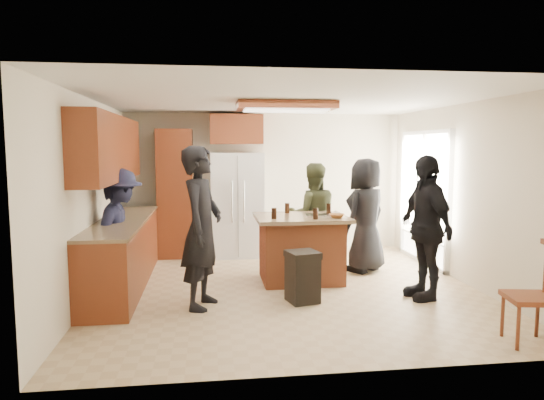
{
  "coord_description": "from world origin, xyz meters",
  "views": [
    {
      "loc": [
        -1.03,
        -6.28,
        1.88
      ],
      "look_at": [
        -0.15,
        0.46,
        1.15
      ],
      "focal_mm": 32.0,
      "sensor_mm": 36.0,
      "label": 1
    }
  ],
  "objects": [
    {
      "name": "left_cabinetry",
      "position": [
        -2.24,
        0.4,
        0.96
      ],
      "size": [
        0.64,
        3.0,
        2.3
      ],
      "color": "maroon",
      "rests_on": "ground"
    },
    {
      "name": "refrigerator",
      "position": [
        -0.55,
        2.12,
        0.9
      ],
      "size": [
        0.9,
        0.76,
        1.8
      ],
      "color": "white",
      "rests_on": "ground"
    },
    {
      "name": "person_front_left",
      "position": [
        -1.12,
        -0.61,
        0.95
      ],
      "size": [
        0.7,
        0.82,
        1.91
      ],
      "primitive_type": "imported",
      "rotation": [
        0.0,
        0.0,
        1.26
      ],
      "color": "black",
      "rests_on": "ground"
    },
    {
      "name": "person_side_right",
      "position": [
        1.64,
        -0.63,
        0.9
      ],
      "size": [
        0.63,
        1.1,
        1.8
      ],
      "primitive_type": "imported",
      "rotation": [
        0.0,
        0.0,
        -1.48
      ],
      "color": "black",
      "rests_on": "ground"
    },
    {
      "name": "person_behind_right",
      "position": [
        1.33,
        0.76,
        0.86
      ],
      "size": [
        1.0,
        0.95,
        1.73
      ],
      "primitive_type": "imported",
      "rotation": [
        0.0,
        0.0,
        3.8
      ],
      "color": "black",
      "rests_on": "ground"
    },
    {
      "name": "kitchen_island",
      "position": [
        0.25,
        0.36,
        0.47
      ],
      "size": [
        1.28,
        1.03,
        0.93
      ],
      "color": "#AC502C",
      "rests_on": "ground"
    },
    {
      "name": "back_wall_units",
      "position": [
        -1.33,
        2.2,
        1.38
      ],
      "size": [
        1.8,
        0.6,
        2.45
      ],
      "color": "maroon",
      "rests_on": "ground"
    },
    {
      "name": "person_behind_left",
      "position": [
        0.58,
        1.08,
        0.83
      ],
      "size": [
        0.82,
        0.52,
        1.65
      ],
      "primitive_type": "imported",
      "rotation": [
        0.0,
        0.0,
        3.11
      ],
      "color": "#393E24",
      "rests_on": "ground"
    },
    {
      "name": "trash_bin",
      "position": [
        0.09,
        -0.59,
        0.32
      ],
      "size": [
        0.44,
        0.44,
        0.63
      ],
      "color": "black",
      "rests_on": "ground"
    },
    {
      "name": "room_shell",
      "position": [
        4.37,
        1.64,
        0.87
      ],
      "size": [
        8.0,
        5.2,
        5.0
      ],
      "color": "tan",
      "rests_on": "ground"
    },
    {
      "name": "spindle_chair",
      "position": [
        2.03,
        -2.13,
        0.45
      ],
      "size": [
        0.49,
        0.49,
        0.99
      ],
      "color": "maroon",
      "rests_on": "ground"
    },
    {
      "name": "island_items",
      "position": [
        0.47,
        0.25,
        0.97
      ],
      "size": [
        1.03,
        0.74,
        0.15
      ],
      "color": "silver",
      "rests_on": "kitchen_island"
    },
    {
      "name": "person_counter",
      "position": [
        -2.18,
        0.18,
        0.81
      ],
      "size": [
        0.66,
        1.11,
        1.62
      ],
      "primitive_type": "imported",
      "rotation": [
        0.0,
        0.0,
        1.4
      ],
      "color": "black",
      "rests_on": "ground"
    }
  ]
}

